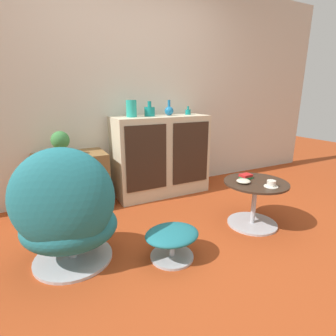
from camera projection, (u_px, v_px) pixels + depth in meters
name	position (u px, v px, depth m)	size (l,w,h in m)	color
ground_plane	(194.00, 251.00, 2.15)	(12.00, 12.00, 0.00)	#9E3D19
wall_back	(125.00, 89.00, 3.16)	(6.40, 0.06, 2.60)	beige
sideboard	(161.00, 155.00, 3.30)	(1.17, 0.49, 0.99)	beige
tv_console	(72.00, 182.00, 2.88)	(0.75, 0.47, 0.62)	brown
egg_chair	(67.00, 214.00, 1.87)	(0.86, 0.83, 0.94)	#B7B7BC
ottoman	(172.00, 238.00, 2.02)	(0.43, 0.36, 0.25)	#B7B7BC
coffee_table	(254.00, 200.00, 2.52)	(0.60, 0.60, 0.44)	#B7B7BC
vase_leftmost	(131.00, 109.00, 2.98)	(0.12, 0.12, 0.19)	teal
vase_inner_left	(150.00, 111.00, 3.09)	(0.12, 0.12, 0.17)	#147A75
vase_inner_right	(169.00, 110.00, 3.20)	(0.11, 0.11, 0.18)	#196699
vase_rightmost	(188.00, 112.00, 3.33)	(0.07, 0.07, 0.11)	#147A75
potted_plant	(60.00, 142.00, 2.72)	(0.19, 0.19, 0.25)	silver
teacup	(271.00, 184.00, 2.33)	(0.12, 0.12, 0.06)	silver
book_stack	(246.00, 176.00, 2.56)	(0.12, 0.10, 0.04)	#237038
bowl	(243.00, 181.00, 2.43)	(0.13, 0.13, 0.04)	beige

